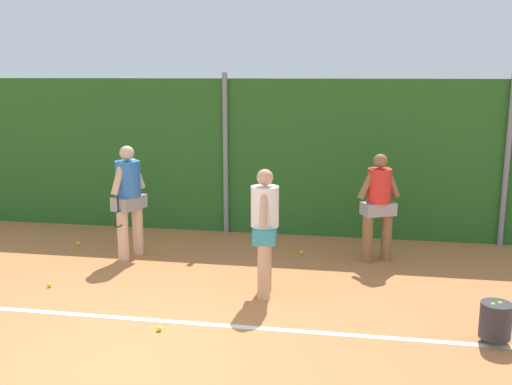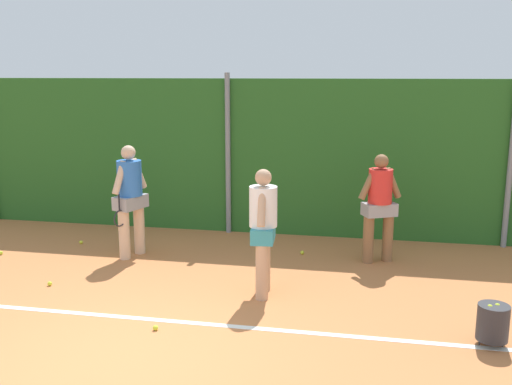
# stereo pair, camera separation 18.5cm
# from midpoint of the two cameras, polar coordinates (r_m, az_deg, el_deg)

# --- Properties ---
(ground_plane) EXTENTS (27.45, 27.45, 0.00)m
(ground_plane) POSITION_cam_midpoint_polar(r_m,az_deg,el_deg) (8.15, -8.32, -10.78)
(ground_plane) COLOR #C67542
(hedge_fence_backdrop) EXTENTS (17.84, 0.25, 3.00)m
(hedge_fence_backdrop) POSITION_cam_midpoint_polar(r_m,az_deg,el_deg) (11.35, -2.11, 3.62)
(hedge_fence_backdrop) COLOR #286023
(hedge_fence_backdrop) RESTS_ON ground_plane
(fence_post_center) EXTENTS (0.10, 0.10, 3.11)m
(fence_post_center) POSITION_cam_midpoint_polar(r_m,az_deg,el_deg) (11.18, -2.32, 3.78)
(fence_post_center) COLOR gray
(fence_post_center) RESTS_ON ground_plane
(fence_post_right) EXTENTS (0.10, 0.10, 3.11)m
(fence_post_right) POSITION_cam_midpoint_polar(r_m,az_deg,el_deg) (11.18, 24.33, 2.74)
(fence_post_right) COLOR gray
(fence_post_right) RESTS_ON ground_plane
(court_baseline_paint) EXTENTS (13.04, 0.10, 0.01)m
(court_baseline_paint) POSITION_cam_midpoint_polar(r_m,az_deg,el_deg) (7.68, -9.70, -12.25)
(court_baseline_paint) COLOR white
(court_baseline_paint) RESTS_ON ground_plane
(player_foreground_near) EXTENTS (0.39, 0.76, 1.82)m
(player_foreground_near) POSITION_cam_midpoint_polar(r_m,az_deg,el_deg) (8.05, 1.37, -3.27)
(player_foreground_near) COLOR tan
(player_foreground_near) RESTS_ON ground_plane
(player_midcourt) EXTENTS (0.50, 0.84, 1.92)m
(player_midcourt) POSITION_cam_midpoint_polar(r_m,az_deg,el_deg) (9.97, -11.83, -0.24)
(player_midcourt) COLOR beige
(player_midcourt) RESTS_ON ground_plane
(player_backcourt_far) EXTENTS (0.71, 0.51, 1.82)m
(player_backcourt_far) POSITION_cam_midpoint_polar(r_m,az_deg,el_deg) (9.70, 12.67, -0.95)
(player_backcourt_far) COLOR #8C603D
(player_backcourt_far) RESTS_ON ground_plane
(ball_hopper) EXTENTS (0.36, 0.36, 0.51)m
(ball_hopper) POSITION_cam_midpoint_polar(r_m,az_deg,el_deg) (7.36, 23.06, -11.73)
(ball_hopper) COLOR #2D2D33
(ball_hopper) RESTS_ON ground_plane
(tennis_ball_0) EXTENTS (0.07, 0.07, 0.07)m
(tennis_ball_0) POSITION_cam_midpoint_polar(r_m,az_deg,el_deg) (11.15, -16.46, -4.74)
(tennis_ball_0) COLOR #CCDB33
(tennis_ball_0) RESTS_ON ground_plane
(tennis_ball_1) EXTENTS (0.07, 0.07, 0.07)m
(tennis_ball_1) POSITION_cam_midpoint_polar(r_m,az_deg,el_deg) (9.17, -19.18, -8.51)
(tennis_ball_1) COLOR #CCDB33
(tennis_ball_1) RESTS_ON ground_plane
(tennis_ball_2) EXTENTS (0.07, 0.07, 0.07)m
(tennis_ball_2) POSITION_cam_midpoint_polar(r_m,az_deg,el_deg) (10.14, 5.12, -5.94)
(tennis_ball_2) COLOR #CCDB33
(tennis_ball_2) RESTS_ON ground_plane
(tennis_ball_4) EXTENTS (0.07, 0.07, 0.07)m
(tennis_ball_4) POSITION_cam_midpoint_polar(r_m,az_deg,el_deg) (10.98, -23.48, -5.51)
(tennis_ball_4) COLOR #CCDB33
(tennis_ball_4) RESTS_ON ground_plane
(tennis_ball_5) EXTENTS (0.07, 0.07, 0.07)m
(tennis_ball_5) POSITION_cam_midpoint_polar(r_m,az_deg,el_deg) (7.37, -9.18, -13.07)
(tennis_ball_5) COLOR #CCDB33
(tennis_ball_5) RESTS_ON ground_plane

